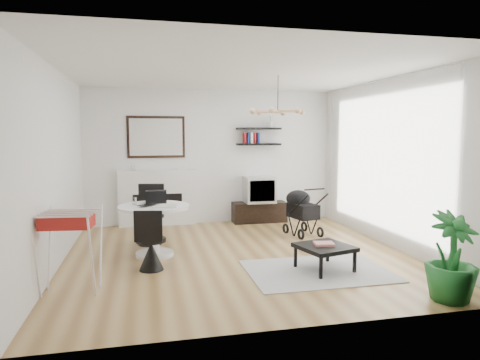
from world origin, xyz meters
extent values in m
plane|color=olive|center=(0.00, 0.00, 0.00)|extent=(5.00, 5.00, 0.00)
plane|color=white|center=(0.00, 0.00, 2.70)|extent=(5.00, 5.00, 0.00)
plane|color=white|center=(0.00, 2.50, 1.35)|extent=(5.00, 0.00, 5.00)
plane|color=white|center=(-2.50, 0.00, 1.35)|extent=(0.00, 5.00, 5.00)
plane|color=white|center=(2.50, 0.00, 1.35)|extent=(0.00, 5.00, 5.00)
cube|color=white|center=(2.40, 0.20, 1.35)|extent=(0.04, 3.60, 2.60)
cube|color=white|center=(-1.10, 2.42, 0.55)|extent=(1.50, 0.15, 1.10)
cube|color=black|center=(-1.10, 2.36, 0.48)|extent=(0.95, 0.06, 0.32)
cube|color=black|center=(-1.10, 2.48, 1.75)|extent=(1.12, 0.03, 0.82)
cube|color=white|center=(-1.10, 2.46, 1.75)|extent=(1.02, 0.01, 0.72)
cube|color=black|center=(0.96, 2.37, 1.60)|extent=(0.90, 0.25, 0.04)
cube|color=black|center=(0.96, 2.37, 1.92)|extent=(0.90, 0.25, 0.04)
cube|color=black|center=(0.96, 2.30, 0.21)|extent=(1.10, 0.39, 0.41)
cube|color=silver|center=(0.95, 2.30, 0.68)|extent=(0.61, 0.53, 0.53)
cube|color=black|center=(0.95, 2.04, 0.68)|extent=(0.52, 0.01, 0.42)
cylinder|color=white|center=(-1.21, 0.22, 0.03)|extent=(0.56, 0.56, 0.06)
cylinder|color=white|center=(-1.21, 0.22, 0.39)|extent=(0.14, 0.14, 0.66)
cylinder|color=white|center=(-1.21, 0.22, 0.74)|extent=(1.04, 1.04, 0.04)
imported|color=black|center=(-1.28, 0.15, 0.77)|extent=(0.38, 0.37, 0.03)
cube|color=black|center=(-1.17, 0.47, 0.85)|extent=(0.32, 0.20, 0.19)
cube|color=silver|center=(-1.05, 0.11, 0.76)|extent=(0.39, 0.34, 0.01)
cylinder|color=white|center=(-1.49, 0.38, 0.81)|extent=(0.06, 0.06, 0.11)
cylinder|color=black|center=(-1.27, 0.93, 0.48)|extent=(0.47, 0.47, 0.05)
cone|color=black|center=(-1.27, 0.93, 0.22)|extent=(0.38, 0.38, 0.45)
cube|color=black|center=(-1.23, 1.13, 0.74)|extent=(0.42, 0.12, 0.48)
cylinder|color=black|center=(-1.27, -0.44, 0.40)|extent=(0.40, 0.40, 0.04)
cone|color=black|center=(-1.27, -0.44, 0.19)|extent=(0.32, 0.32, 0.38)
cube|color=black|center=(-1.31, -0.62, 0.63)|extent=(0.36, 0.10, 0.40)
cube|color=maroon|center=(-2.18, -1.09, 0.84)|extent=(0.58, 0.37, 0.15)
cube|color=black|center=(1.41, 1.01, 0.44)|extent=(0.47, 0.61, 0.26)
ellipsoid|color=black|center=(1.38, 1.17, 0.64)|extent=(0.44, 0.44, 0.31)
cylinder|color=black|center=(1.49, 0.67, 0.87)|extent=(0.40, 0.11, 0.03)
torus|color=black|center=(1.16, 1.22, 0.08)|extent=(0.08, 0.20, 0.19)
torus|color=black|center=(1.56, 1.31, 0.08)|extent=(0.08, 0.20, 0.19)
torus|color=black|center=(1.27, 0.72, 0.08)|extent=(0.08, 0.20, 0.19)
torus|color=black|center=(1.66, 0.81, 0.08)|extent=(0.08, 0.20, 0.19)
cube|color=#A9A9A9|center=(0.86, -0.99, 0.01)|extent=(1.83, 1.33, 0.01)
cube|color=black|center=(0.96, -0.96, 0.31)|extent=(0.78, 0.78, 0.05)
cube|color=black|center=(0.77, -1.30, 0.15)|extent=(0.04, 0.04, 0.27)
cube|color=black|center=(1.30, -1.16, 0.15)|extent=(0.04, 0.04, 0.27)
cube|color=black|center=(0.63, -0.77, 0.15)|extent=(0.04, 0.04, 0.27)
cube|color=black|center=(1.16, -0.63, 0.15)|extent=(0.04, 0.04, 0.27)
cube|color=#E24C38|center=(0.95, -0.96, 0.36)|extent=(0.29, 0.24, 0.04)
imported|color=#1C6326|center=(1.87, -2.23, 0.48)|extent=(0.64, 0.64, 0.97)
camera|label=1|loc=(-1.33, -6.10, 1.79)|focal=32.00mm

